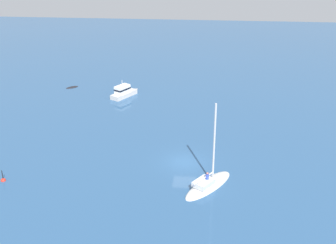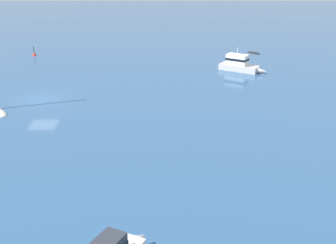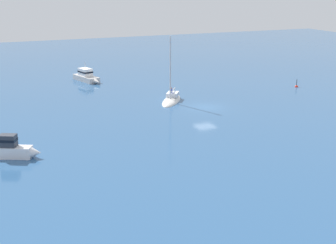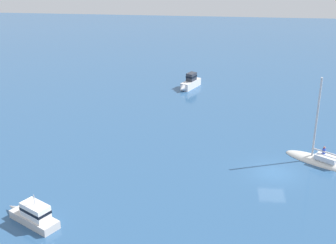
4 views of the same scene
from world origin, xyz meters
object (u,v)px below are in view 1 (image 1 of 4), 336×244
skiff (72,88)px  yacht (208,185)px  launch_1 (124,92)px  channel_buoy (3,180)px

skiff → yacht: bearing=-92.3°
yacht → skiff: bearing=73.5°
launch_1 → channel_buoy: bearing=-165.4°
launch_1 → yacht: 27.57m
launch_1 → skiff: bearing=102.0°
launch_1 → channel_buoy: launch_1 is taller
launch_1 → yacht: size_ratio=0.57×
launch_1 → channel_buoy: 26.38m
yacht → channel_buoy: size_ratio=6.42×
skiff → channel_buoy: 28.44m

